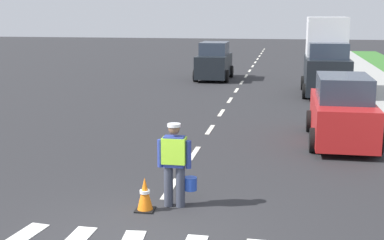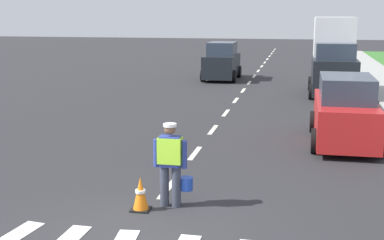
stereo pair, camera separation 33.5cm
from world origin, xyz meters
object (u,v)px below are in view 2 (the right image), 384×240
at_px(road_worker, 171,161).
at_px(car_oncoming_second, 222,62).
at_px(traffic_cone_near, 141,194).
at_px(car_parked_curbside, 345,112).
at_px(delivery_truck, 334,60).

relative_size(road_worker, car_oncoming_second, 0.43).
distance_m(traffic_cone_near, car_parked_curbside, 7.63).
bearing_deg(car_parked_curbside, traffic_cone_near, -123.73).
height_order(road_worker, car_oncoming_second, car_oncoming_second).
bearing_deg(car_parked_curbside, delivery_truck, 89.07).
xyz_separation_m(delivery_truck, car_parked_curbside, (-0.16, -9.63, -0.69)).
xyz_separation_m(road_worker, delivery_truck, (3.85, 15.62, 0.68)).
bearing_deg(delivery_truck, traffic_cone_near, -105.35).
distance_m(delivery_truck, car_oncoming_second, 7.44).
height_order(delivery_truck, car_parked_curbside, delivery_truck).
bearing_deg(road_worker, car_parked_curbside, 58.39).
bearing_deg(car_parked_curbside, road_worker, -121.61).
xyz_separation_m(delivery_truck, car_oncoming_second, (-5.87, 4.52, -0.64)).
xyz_separation_m(road_worker, car_parked_curbside, (3.69, 6.00, -0.01)).
bearing_deg(road_worker, traffic_cone_near, -147.98).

